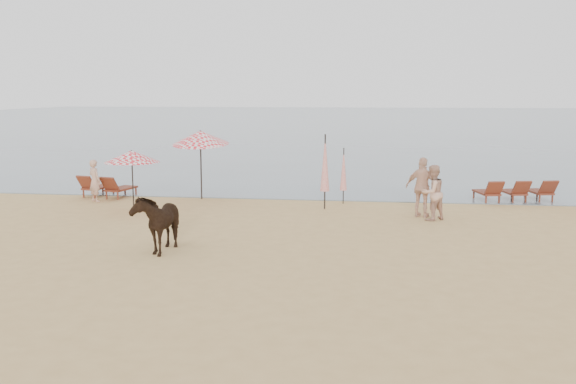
{
  "coord_description": "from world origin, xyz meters",
  "views": [
    {
      "loc": [
        2.56,
        -13.79,
        4.09
      ],
      "look_at": [
        0.0,
        5.0,
        1.1
      ],
      "focal_mm": 40.0,
      "sensor_mm": 36.0,
      "label": 1
    }
  ],
  "objects_px": {
    "lounger_cluster_right": "(515,191)",
    "umbrella_closed_left": "(344,170)",
    "umbrella_closed_right": "(325,163)",
    "beachgoer_right_b": "(423,187)",
    "cow": "(158,221)",
    "beachgoer_right_a": "(432,193)",
    "umbrella_open_left_b": "(200,138)",
    "beachgoer_left": "(95,181)",
    "lounger_cluster_left": "(106,187)",
    "umbrella_open_left_a": "(132,156)"
  },
  "relations": [
    {
      "from": "umbrella_closed_left",
      "to": "cow",
      "type": "bearing_deg",
      "value": -119.71
    },
    {
      "from": "umbrella_open_left_b",
      "to": "beachgoer_left",
      "type": "xyz_separation_m",
      "value": [
        -3.77,
        -1.12,
        -1.56
      ]
    },
    {
      "from": "lounger_cluster_right",
      "to": "beachgoer_right_b",
      "type": "bearing_deg",
      "value": -149.95
    },
    {
      "from": "umbrella_closed_right",
      "to": "beachgoer_right_b",
      "type": "distance_m",
      "value": 3.49
    },
    {
      "from": "umbrella_open_left_a",
      "to": "beachgoer_left",
      "type": "distance_m",
      "value": 3.0
    },
    {
      "from": "beachgoer_right_a",
      "to": "umbrella_closed_right",
      "type": "bearing_deg",
      "value": -62.65
    },
    {
      "from": "umbrella_closed_left",
      "to": "beachgoer_right_b",
      "type": "height_order",
      "value": "umbrella_closed_left"
    },
    {
      "from": "beachgoer_right_a",
      "to": "beachgoer_left",
      "type": "bearing_deg",
      "value": -48.66
    },
    {
      "from": "cow",
      "to": "beachgoer_right_a",
      "type": "distance_m",
      "value": 8.9
    },
    {
      "from": "beachgoer_left",
      "to": "beachgoer_right_a",
      "type": "height_order",
      "value": "beachgoer_right_a"
    },
    {
      "from": "lounger_cluster_left",
      "to": "umbrella_closed_left",
      "type": "height_order",
      "value": "umbrella_closed_left"
    },
    {
      "from": "umbrella_closed_left",
      "to": "beachgoer_right_b",
      "type": "xyz_separation_m",
      "value": [
        2.69,
        -2.17,
        -0.28
      ]
    },
    {
      "from": "lounger_cluster_right",
      "to": "umbrella_open_left_a",
      "type": "bearing_deg",
      "value": -177.45
    },
    {
      "from": "cow",
      "to": "beachgoer_right_a",
      "type": "relative_size",
      "value": 1.03
    },
    {
      "from": "umbrella_open_left_a",
      "to": "umbrella_open_left_b",
      "type": "bearing_deg",
      "value": 45.51
    },
    {
      "from": "umbrella_open_left_a",
      "to": "cow",
      "type": "xyz_separation_m",
      "value": [
        2.66,
        -5.11,
        -1.13
      ]
    },
    {
      "from": "lounger_cluster_left",
      "to": "cow",
      "type": "height_order",
      "value": "cow"
    },
    {
      "from": "umbrella_open_left_b",
      "to": "umbrella_closed_left",
      "type": "height_order",
      "value": "umbrella_open_left_b"
    },
    {
      "from": "umbrella_open_left_b",
      "to": "umbrella_closed_right",
      "type": "xyz_separation_m",
      "value": [
        4.84,
        -1.49,
        -0.74
      ]
    },
    {
      "from": "umbrella_closed_left",
      "to": "beachgoer_left",
      "type": "distance_m",
      "value": 9.25
    },
    {
      "from": "umbrella_open_left_b",
      "to": "beachgoer_right_b",
      "type": "relative_size",
      "value": 1.39
    },
    {
      "from": "lounger_cluster_left",
      "to": "umbrella_open_left_a",
      "type": "relative_size",
      "value": 0.95
    },
    {
      "from": "beachgoer_left",
      "to": "beachgoer_right_b",
      "type": "relative_size",
      "value": 0.81
    },
    {
      "from": "umbrella_open_left_a",
      "to": "umbrella_open_left_b",
      "type": "distance_m",
      "value": 3.33
    },
    {
      "from": "lounger_cluster_left",
      "to": "umbrella_closed_left",
      "type": "relative_size",
      "value": 0.98
    },
    {
      "from": "lounger_cluster_left",
      "to": "beachgoer_right_b",
      "type": "xyz_separation_m",
      "value": [
        11.89,
        -2.36,
        0.56
      ]
    },
    {
      "from": "beachgoer_left",
      "to": "lounger_cluster_left",
      "type": "bearing_deg",
      "value": -55.28
    },
    {
      "from": "umbrella_open_left_a",
      "to": "beachgoer_right_a",
      "type": "distance_m",
      "value": 10.05
    },
    {
      "from": "umbrella_open_left_b",
      "to": "umbrella_closed_right",
      "type": "relative_size",
      "value": 1.04
    },
    {
      "from": "lounger_cluster_left",
      "to": "beachgoer_right_a",
      "type": "distance_m",
      "value": 12.5
    },
    {
      "from": "umbrella_open_left_a",
      "to": "beachgoer_right_b",
      "type": "height_order",
      "value": "umbrella_open_left_a"
    },
    {
      "from": "lounger_cluster_right",
      "to": "beachgoer_right_b",
      "type": "height_order",
      "value": "beachgoer_right_b"
    },
    {
      "from": "lounger_cluster_left",
      "to": "beachgoer_right_a",
      "type": "bearing_deg",
      "value": -0.22
    },
    {
      "from": "umbrella_closed_right",
      "to": "umbrella_open_left_b",
      "type": "bearing_deg",
      "value": 162.91
    },
    {
      "from": "lounger_cluster_left",
      "to": "umbrella_open_left_a",
      "type": "bearing_deg",
      "value": -38.89
    },
    {
      "from": "umbrella_closed_left",
      "to": "cow",
      "type": "height_order",
      "value": "umbrella_closed_left"
    },
    {
      "from": "lounger_cluster_left",
      "to": "umbrella_closed_right",
      "type": "bearing_deg",
      "value": 3.93
    },
    {
      "from": "umbrella_open_left_b",
      "to": "beachgoer_left",
      "type": "relative_size",
      "value": 1.72
    },
    {
      "from": "lounger_cluster_right",
      "to": "beachgoer_right_a",
      "type": "bearing_deg",
      "value": -144.13
    },
    {
      "from": "umbrella_open_left_a",
      "to": "umbrella_closed_right",
      "type": "bearing_deg",
      "value": -3.21
    },
    {
      "from": "cow",
      "to": "beachgoer_right_a",
      "type": "bearing_deg",
      "value": 35.67
    },
    {
      "from": "umbrella_closed_left",
      "to": "umbrella_closed_right",
      "type": "height_order",
      "value": "umbrella_closed_right"
    },
    {
      "from": "lounger_cluster_right",
      "to": "umbrella_closed_right",
      "type": "relative_size",
      "value": 1.13
    },
    {
      "from": "umbrella_closed_left",
      "to": "umbrella_closed_right",
      "type": "xyz_separation_m",
      "value": [
        -0.59,
        -1.17,
        0.35
      ]
    },
    {
      "from": "umbrella_open_left_a",
      "to": "umbrella_closed_right",
      "type": "relative_size",
      "value": 0.81
    },
    {
      "from": "beachgoer_left",
      "to": "beachgoer_right_b",
      "type": "distance_m",
      "value": 11.98
    },
    {
      "from": "lounger_cluster_right",
      "to": "umbrella_closed_left",
      "type": "xyz_separation_m",
      "value": [
        -6.34,
        -1.31,
        0.86
      ]
    },
    {
      "from": "lounger_cluster_right",
      "to": "umbrella_closed_left",
      "type": "height_order",
      "value": "umbrella_closed_left"
    },
    {
      "from": "umbrella_open_left_b",
      "to": "umbrella_closed_right",
      "type": "height_order",
      "value": "umbrella_open_left_b"
    },
    {
      "from": "umbrella_open_left_b",
      "to": "umbrella_closed_left",
      "type": "bearing_deg",
      "value": -4.52
    }
  ]
}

